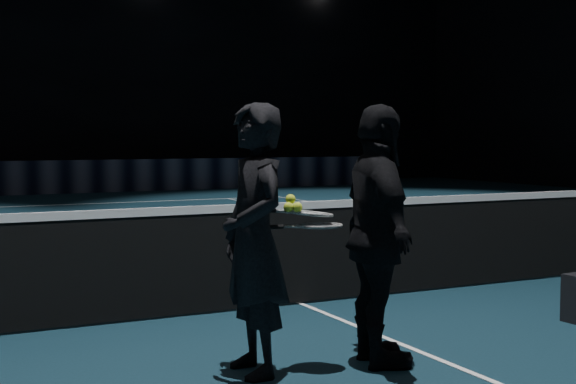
% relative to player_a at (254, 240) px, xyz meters
% --- Properties ---
extents(floor, '(36.00, 36.00, 0.00)m').
position_rel_player_a_xyz_m(floor, '(1.27, 1.80, -0.88)').
color(floor, '#0D242F').
rests_on(floor, ground).
extents(wall_back, '(30.00, 0.00, 30.00)m').
position_rel_player_a_xyz_m(wall_back, '(1.27, 19.80, 4.12)').
color(wall_back, black).
rests_on(wall_back, ground).
extents(court_lines, '(10.98, 23.78, 0.01)m').
position_rel_player_a_xyz_m(court_lines, '(1.27, 1.80, -0.88)').
color(court_lines, white).
rests_on(court_lines, floor).
extents(net_mesh, '(12.80, 0.02, 0.86)m').
position_rel_player_a_xyz_m(net_mesh, '(1.27, 1.80, -0.43)').
color(net_mesh, black).
rests_on(net_mesh, floor).
extents(net_tape, '(12.80, 0.03, 0.07)m').
position_rel_player_a_xyz_m(net_tape, '(1.27, 1.80, 0.03)').
color(net_tape, white).
rests_on(net_tape, net_mesh).
extents(sponsor_backdrop, '(22.00, 0.15, 0.90)m').
position_rel_player_a_xyz_m(sponsor_backdrop, '(1.27, 17.30, -0.43)').
color(sponsor_backdrop, black).
rests_on(sponsor_backdrop, floor).
extents(player_a, '(0.43, 0.65, 1.77)m').
position_rel_player_a_xyz_m(player_a, '(0.00, 0.00, 0.00)').
color(player_a, black).
rests_on(player_a, floor).
extents(player_b, '(0.67, 1.11, 1.77)m').
position_rel_player_a_xyz_m(player_b, '(0.83, -0.19, 0.00)').
color(player_b, black).
rests_on(player_b, floor).
extents(racket_lower, '(0.71, 0.37, 0.03)m').
position_rel_player_a_xyz_m(racket_lower, '(0.44, -0.10, 0.08)').
color(racket_lower, black).
rests_on(racket_lower, player_a).
extents(racket_upper, '(0.71, 0.32, 0.10)m').
position_rel_player_a_xyz_m(racket_upper, '(0.40, -0.05, 0.16)').
color(racket_upper, black).
rests_on(racket_upper, player_b).
extents(tennis_balls, '(0.12, 0.10, 0.12)m').
position_rel_player_a_xyz_m(tennis_balls, '(0.25, -0.05, 0.22)').
color(tennis_balls, '#D2E330').
rests_on(tennis_balls, racket_upper).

